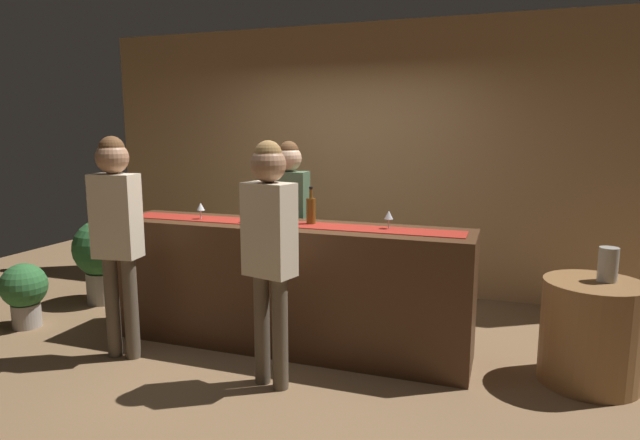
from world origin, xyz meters
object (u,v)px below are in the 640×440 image
at_px(wine_glass_mid_counter, 247,210).
at_px(wine_glass_far_end, 201,207).
at_px(round_side_table, 591,333).
at_px(potted_plant_tall, 103,255).
at_px(wine_glass_near_customer, 389,216).
at_px(customer_sipping, 269,238).
at_px(wine_bottle_green, 282,209).
at_px(bartender, 289,212).
at_px(vase_on_side_table, 608,264).
at_px(wine_bottle_amber, 311,210).
at_px(customer_browsing, 116,223).
at_px(potted_plant_small, 24,291).

xyz_separation_m(wine_glass_mid_counter, wine_glass_far_end, (-0.45, 0.03, 0.00)).
xyz_separation_m(round_side_table, potted_plant_tall, (-4.53, 0.35, 0.13)).
relative_size(wine_glass_near_customer, potted_plant_tall, 0.17).
xyz_separation_m(customer_sipping, round_side_table, (2.11, 0.79, -0.69)).
relative_size(wine_bottle_green, wine_glass_near_customer, 2.10).
bearing_deg(wine_glass_near_customer, potted_plant_tall, 172.48).
distance_m(bartender, vase_on_side_table, 2.61).
xyz_separation_m(wine_glass_mid_counter, vase_on_side_table, (2.67, 0.20, -0.28)).
xyz_separation_m(wine_bottle_green, wine_bottle_amber, (0.25, 0.01, 0.00)).
relative_size(wine_bottle_green, customer_sipping, 0.18).
relative_size(wine_glass_near_customer, round_side_table, 0.19).
distance_m(customer_sipping, potted_plant_tall, 2.74).
xyz_separation_m(customer_browsing, potted_plant_tall, (-1.12, 1.09, -0.58)).
distance_m(wine_glass_far_end, customer_sipping, 1.14).
relative_size(wine_bottle_green, vase_on_side_table, 1.26).
xyz_separation_m(bartender, potted_plant_tall, (-2.04, -0.12, -0.53)).
xyz_separation_m(wine_bottle_green, round_side_table, (2.33, 0.06, -0.77)).
distance_m(wine_bottle_amber, customer_sipping, 0.75).
xyz_separation_m(wine_bottle_amber, bartender, (-0.40, 0.52, -0.11)).
bearing_deg(wine_bottle_amber, wine_glass_far_end, -174.66).
relative_size(wine_glass_mid_counter, bartender, 0.09).
bearing_deg(wine_bottle_green, wine_bottle_amber, 1.80).
xyz_separation_m(wine_glass_far_end, customer_sipping, (0.93, -0.66, -0.07)).
relative_size(wine_bottle_amber, customer_sipping, 0.18).
height_order(wine_glass_mid_counter, vase_on_side_table, wine_glass_mid_counter).
bearing_deg(wine_bottle_amber, wine_glass_near_customer, -0.61).
height_order(potted_plant_tall, potted_plant_small, potted_plant_tall).
height_order(wine_bottle_amber, potted_plant_tall, wine_bottle_amber).
xyz_separation_m(wine_glass_mid_counter, bartender, (0.10, 0.64, -0.10)).
distance_m(round_side_table, vase_on_side_table, 0.50).
bearing_deg(potted_plant_tall, round_side_table, -4.44).
xyz_separation_m(wine_glass_near_customer, round_side_table, (1.45, 0.05, -0.77)).
height_order(wine_bottle_amber, customer_browsing, customer_browsing).
bearing_deg(wine_glass_near_customer, customer_browsing, -160.85).
bearing_deg(wine_glass_far_end, potted_plant_tall, 161.82).
distance_m(wine_bottle_amber, wine_glass_near_customer, 0.63).
height_order(wine_glass_mid_counter, wine_glass_far_end, same).
height_order(wine_bottle_amber, vase_on_side_table, wine_bottle_amber).
height_order(wine_glass_near_customer, customer_sipping, customer_sipping).
distance_m(wine_glass_near_customer, wine_glass_far_end, 1.59).
bearing_deg(customer_browsing, wine_glass_far_end, 50.69).
distance_m(customer_sipping, round_side_table, 2.36).
bearing_deg(wine_glass_far_end, customer_sipping, -35.08).
distance_m(wine_glass_mid_counter, round_side_table, 2.71).
xyz_separation_m(wine_bottle_amber, round_side_table, (2.08, 0.05, -0.77)).
bearing_deg(wine_glass_near_customer, vase_on_side_table, 3.52).
bearing_deg(customer_sipping, potted_plant_small, -172.48).
distance_m(wine_bottle_green, bartender, 0.56).
bearing_deg(wine_bottle_green, customer_browsing, -147.85).
height_order(wine_glass_near_customer, customer_browsing, customer_browsing).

